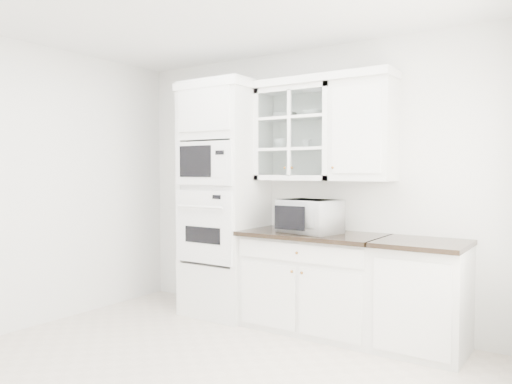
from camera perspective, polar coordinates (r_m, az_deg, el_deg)
The scene contains 13 objects.
ground at distance 3.90m, azimuth -7.90°, elevation -20.01°, with size 4.00×3.50×0.01m, color beige.
room_shell at distance 3.94m, azimuth -3.85°, elevation 6.62°, with size 4.00×3.50×2.70m.
oven_column at distance 5.18m, azimuth -3.70°, elevation -0.80°, with size 0.76×0.68×2.40m.
base_cabinet_run at distance 4.76m, azimuth 6.59°, elevation -10.07°, with size 1.32×0.67×0.92m.
extra_base_cabinet at distance 4.40m, azimuth 18.47°, elevation -11.21°, with size 0.72×0.67×0.92m.
upper_cabinet_glass at distance 4.89m, azimuth 4.80°, elevation 6.63°, with size 0.80×0.33×0.90m.
upper_cabinet_solid at distance 4.61m, azimuth 12.20°, elevation 6.85°, with size 0.55×0.33×0.90m, color white.
crown_molding at distance 4.98m, azimuth 3.59°, elevation 12.18°, with size 2.14×0.38×0.07m, color white.
countertop_microwave at distance 4.63m, azimuth 6.27°, elevation -2.75°, with size 0.53×0.44×0.31m, color white.
bowl_a at distance 4.99m, azimuth 3.32°, elevation 8.71°, with size 0.22×0.22×0.05m, color white.
bowl_b at distance 4.84m, azimuth 6.48°, elevation 8.91°, with size 0.18×0.18×0.06m, color white.
cup_a at distance 4.98m, azimuth 2.87°, elevation 5.53°, with size 0.13×0.13×0.10m, color white.
cup_b at distance 4.83m, azimuth 5.82°, elevation 5.51°, with size 0.09×0.09×0.08m, color white.
Camera 1 is at (2.41, -2.68, 1.49)m, focal length 35.00 mm.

